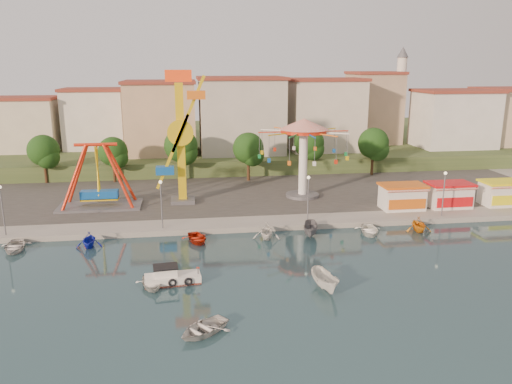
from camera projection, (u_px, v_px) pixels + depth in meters
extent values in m
plane|color=#122633|center=(252.00, 279.00, 42.49)|extent=(200.00, 200.00, 0.00)
cube|color=#9E998E|center=(212.00, 152.00, 101.90)|extent=(200.00, 100.00, 0.60)
cube|color=#4C4944|center=(224.00, 188.00, 71.12)|extent=(90.00, 28.00, 0.01)
cube|color=#384C26|center=(211.00, 143.00, 106.40)|extent=(200.00, 60.00, 3.00)
cube|color=#59595E|center=(100.00, 206.00, 61.67)|extent=(10.00, 5.00, 0.30)
cube|color=#1353A9|center=(100.00, 194.00, 61.31)|extent=(4.50, 1.40, 1.00)
cylinder|color=red|center=(96.00, 145.00, 59.77)|extent=(5.00, 0.40, 0.40)
cube|color=#59595E|center=(183.00, 200.00, 63.83)|extent=(3.00, 3.00, 0.50)
cube|color=yellow|center=(181.00, 144.00, 62.03)|extent=(1.00, 1.00, 15.00)
cube|color=red|center=(178.00, 76.00, 59.97)|extent=(3.20, 0.50, 1.40)
cylinder|color=yellow|center=(180.00, 133.00, 60.89)|extent=(3.20, 0.50, 3.20)
cube|color=yellow|center=(188.00, 114.00, 60.27)|extent=(4.41, 0.35, 9.27)
cube|color=orange|center=(196.00, 95.00, 59.84)|extent=(2.20, 1.20, 1.00)
cylinder|color=#59595E|center=(302.00, 195.00, 66.52)|extent=(4.40, 4.40, 0.40)
cylinder|color=white|center=(303.00, 163.00, 65.46)|extent=(1.10, 1.10, 9.00)
cylinder|color=red|center=(304.00, 131.00, 64.39)|extent=(6.00, 6.00, 0.50)
cone|color=red|center=(304.00, 124.00, 64.17)|extent=(6.40, 6.40, 1.40)
cube|color=white|center=(402.00, 198.00, 60.60)|extent=(5.00, 3.00, 2.80)
cube|color=#D15C12|center=(403.00, 185.00, 60.21)|extent=(5.40, 3.40, 0.25)
cube|color=red|center=(409.00, 192.00, 58.67)|extent=(5.00, 0.77, 0.43)
cube|color=white|center=(449.00, 196.00, 61.41)|extent=(5.00, 3.00, 2.80)
cube|color=red|center=(450.00, 184.00, 61.03)|extent=(5.40, 3.40, 0.25)
cube|color=red|center=(457.00, 190.00, 59.48)|extent=(5.00, 0.77, 0.43)
cube|color=white|center=(502.00, 194.00, 62.37)|extent=(5.00, 3.00, 2.80)
cube|color=yellow|center=(504.00, 182.00, 61.99)|extent=(5.40, 3.40, 0.25)
cube|color=red|center=(512.00, 188.00, 60.44)|extent=(5.00, 0.77, 0.43)
cylinder|color=#59595E|center=(3.00, 212.00, 50.97)|extent=(0.14, 0.14, 5.00)
cylinder|color=#59595E|center=(162.00, 206.00, 53.12)|extent=(0.14, 0.14, 5.00)
cylinder|color=#59595E|center=(308.00, 200.00, 55.27)|extent=(0.14, 0.14, 5.00)
cylinder|color=#59595E|center=(443.00, 195.00, 57.42)|extent=(0.14, 0.14, 5.00)
cylinder|color=#382314|center=(46.00, 171.00, 73.88)|extent=(0.44, 0.44, 3.60)
sphere|color=black|center=(43.00, 150.00, 73.11)|extent=(4.60, 4.60, 4.60)
cylinder|color=#382314|center=(114.00, 171.00, 74.54)|extent=(0.44, 0.44, 3.40)
sphere|color=black|center=(113.00, 151.00, 73.81)|extent=(4.35, 4.35, 4.35)
cylinder|color=#382314|center=(182.00, 168.00, 75.40)|extent=(0.44, 0.44, 3.92)
sphere|color=black|center=(181.00, 146.00, 74.57)|extent=(5.02, 5.02, 5.02)
cylinder|color=#382314|center=(248.00, 169.00, 75.39)|extent=(0.44, 0.44, 3.66)
sphere|color=black|center=(248.00, 148.00, 74.61)|extent=(4.68, 4.68, 4.68)
cylinder|color=#382314|center=(308.00, 163.00, 79.59)|extent=(0.44, 0.44, 3.80)
sphere|color=black|center=(309.00, 142.00, 78.78)|extent=(4.86, 4.86, 4.86)
cylinder|color=#382314|center=(372.00, 163.00, 79.19)|extent=(0.44, 0.44, 3.77)
sphere|color=black|center=(373.00, 143.00, 78.39)|extent=(4.83, 4.83, 4.83)
cube|color=beige|center=(8.00, 121.00, 79.98)|extent=(9.26, 9.53, 11.87)
cube|color=silver|center=(93.00, 126.00, 87.11)|extent=(12.33, 9.01, 8.63)
cube|color=tan|center=(169.00, 117.00, 89.11)|extent=(11.95, 9.28, 11.23)
cube|color=beige|center=(247.00, 123.00, 88.18)|extent=(12.59, 10.50, 9.20)
cube|color=beige|center=(316.00, 120.00, 93.25)|extent=(10.75, 9.23, 9.24)
cube|color=tan|center=(388.00, 115.00, 93.00)|extent=(12.77, 10.96, 11.21)
cube|color=silver|center=(452.00, 112.00, 92.94)|extent=(8.23, 8.98, 12.36)
cube|color=beige|center=(494.00, 118.00, 99.72)|extent=(11.59, 10.93, 8.76)
cylinder|color=silver|center=(400.00, 100.00, 96.41)|extent=(1.80, 1.80, 16.00)
cylinder|color=#59595E|center=(401.00, 74.00, 95.17)|extent=(2.80, 2.80, 0.30)
cone|color=#59595E|center=(403.00, 52.00, 94.18)|extent=(2.20, 2.20, 2.00)
cube|color=white|center=(173.00, 280.00, 41.62)|extent=(4.75, 2.18, 0.83)
cube|color=red|center=(173.00, 282.00, 41.67)|extent=(4.75, 2.18, 0.15)
cube|color=white|center=(166.00, 272.00, 41.46)|extent=(1.96, 1.55, 0.83)
cube|color=black|center=(165.00, 267.00, 41.35)|extent=(2.16, 1.75, 0.11)
torus|color=black|center=(172.00, 283.00, 40.70)|extent=(0.71, 0.25, 0.70)
torus|color=black|center=(188.00, 282.00, 40.92)|extent=(0.71, 0.25, 0.70)
imported|color=silver|center=(151.00, 283.00, 40.79)|extent=(3.01, 3.72, 0.68)
imported|color=silver|center=(203.00, 328.00, 33.74)|extent=(4.67, 4.50, 0.79)
imported|color=silver|center=(325.00, 281.00, 40.18)|extent=(2.05, 4.13, 1.53)
imported|color=silver|center=(14.00, 247.00, 48.80)|extent=(3.35, 4.31, 0.82)
imported|color=#141FB1|center=(89.00, 240.00, 49.67)|extent=(2.65, 3.04, 1.56)
imported|color=red|center=(197.00, 238.00, 51.20)|extent=(3.47, 4.24, 0.77)
imported|color=silver|center=(267.00, 231.00, 52.06)|extent=(3.42, 3.76, 1.72)
imported|color=slate|center=(311.00, 230.00, 52.72)|extent=(2.44, 4.14, 1.50)
imported|color=white|center=(369.00, 230.00, 53.68)|extent=(3.55, 4.42, 0.81)
imported|color=orange|center=(419.00, 224.00, 54.33)|extent=(2.97, 3.35, 1.64)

